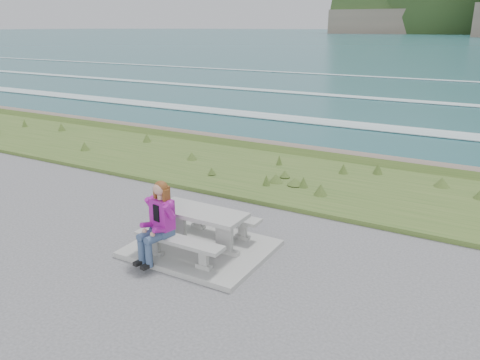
# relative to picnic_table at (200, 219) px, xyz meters

# --- Properties ---
(concrete_slab) EXTENTS (2.60, 2.10, 0.10)m
(concrete_slab) POSITION_rel_picnic_table_xyz_m (-0.00, 0.00, -0.63)
(concrete_slab) COLOR #969792
(concrete_slab) RESTS_ON ground
(picnic_table) EXTENTS (1.80, 0.75, 0.75)m
(picnic_table) POSITION_rel_picnic_table_xyz_m (0.00, 0.00, 0.00)
(picnic_table) COLOR #969792
(picnic_table) RESTS_ON concrete_slab
(bench_landward) EXTENTS (1.80, 0.35, 0.45)m
(bench_landward) POSITION_rel_picnic_table_xyz_m (0.00, -0.70, -0.23)
(bench_landward) COLOR #969792
(bench_landward) RESTS_ON concrete_slab
(bench_seaward) EXTENTS (1.80, 0.35, 0.45)m
(bench_seaward) POSITION_rel_picnic_table_xyz_m (0.00, 0.70, -0.23)
(bench_seaward) COLOR #969792
(bench_seaward) RESTS_ON concrete_slab
(grass_verge) EXTENTS (160.00, 4.50, 0.22)m
(grass_verge) POSITION_rel_picnic_table_xyz_m (-0.00, 5.00, -0.68)
(grass_verge) COLOR #365620
(grass_verge) RESTS_ON ground
(shore_drop) EXTENTS (160.00, 0.80, 2.20)m
(shore_drop) POSITION_rel_picnic_table_xyz_m (-0.00, 7.90, -0.68)
(shore_drop) COLOR brown
(shore_drop) RESTS_ON ground
(ocean) EXTENTS (1600.00, 1600.00, 0.09)m
(ocean) POSITION_rel_picnic_table_xyz_m (-0.00, 25.09, -2.42)
(ocean) COLOR #20565D
(ocean) RESTS_ON ground
(seated_woman) EXTENTS (0.55, 0.81, 1.48)m
(seated_woman) POSITION_rel_picnic_table_xyz_m (-0.39, -0.84, -0.04)
(seated_woman) COLOR navy
(seated_woman) RESTS_ON concrete_slab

